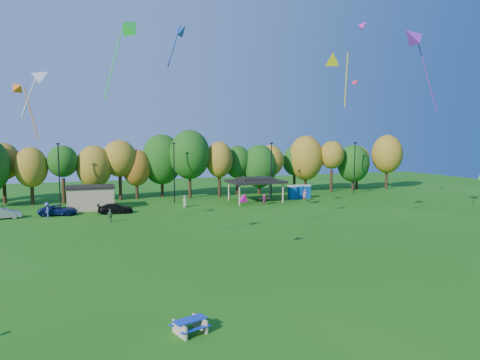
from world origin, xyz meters
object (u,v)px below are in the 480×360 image
object	(u,v)px
porta_potties	(299,192)
car_c	(58,210)
picnic_table	(190,325)
car_b	(4,214)
car_d	(115,208)

from	to	relation	value
porta_potties	car_c	distance (m)	36.16
picnic_table	car_c	world-z (taller)	car_c
porta_potties	car_b	distance (m)	42.28
porta_potties	picnic_table	world-z (taller)	porta_potties
car_b	car_d	distance (m)	13.00
car_c	car_d	distance (m)	6.96
car_d	car_c	bearing A→B (deg)	84.55
picnic_table	car_c	xyz separation A→B (m)	(-8.12, 38.15, 0.23)
car_b	car_d	bearing A→B (deg)	-100.87
car_b	car_d	xyz separation A→B (m)	(12.99, -0.53, -0.01)
picnic_table	car_c	distance (m)	39.00
car_c	car_d	size ratio (longest dim) A/B	1.04
picnic_table	car_b	size ratio (longest dim) A/B	0.49
car_b	car_c	bearing A→B (deg)	-94.26
picnic_table	car_d	bearing A→B (deg)	73.94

